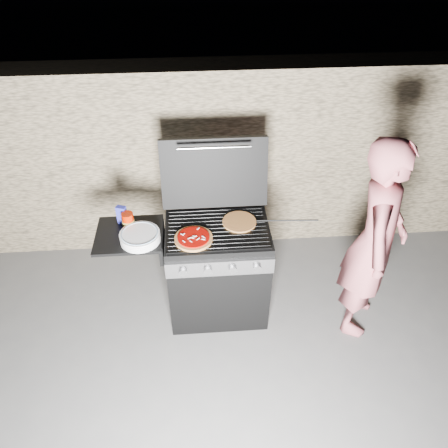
{
  "coord_description": "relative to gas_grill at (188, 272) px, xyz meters",
  "views": [
    {
      "loc": [
        -0.14,
        -2.56,
        3.02
      ],
      "look_at": [
        0.05,
        0.0,
        0.95
      ],
      "focal_mm": 35.0,
      "sensor_mm": 36.0,
      "label": 1
    }
  ],
  "objects": [
    {
      "name": "ground",
      "position": [
        0.25,
        0.0,
        -0.46
      ],
      "size": [
        50.0,
        50.0,
        0.0
      ],
      "primitive_type": "plane",
      "color": "#4D4D4D"
    },
    {
      "name": "pizza_topped",
      "position": [
        0.07,
        -0.12,
        0.47
      ],
      "size": [
        0.35,
        0.35,
        0.03
      ],
      "primitive_type": null,
      "rotation": [
        0.0,
        0.0,
        -0.3
      ],
      "color": "gold",
      "rests_on": "gas_grill"
    },
    {
      "name": "plate_stack",
      "position": [
        -0.33,
        -0.09,
        0.48
      ],
      "size": [
        0.34,
        0.34,
        0.07
      ],
      "primitive_type": "cylinder",
      "rotation": [
        0.0,
        0.0,
        -0.14
      ],
      "color": "white",
      "rests_on": "gas_grill"
    },
    {
      "name": "person",
      "position": [
        1.42,
        -0.19,
        0.41
      ],
      "size": [
        0.63,
        0.74,
        1.73
      ],
      "primitive_type": "imported",
      "rotation": [
        0.0,
        0.0,
        1.16
      ],
      "color": "#B0575E",
      "rests_on": "ground"
    },
    {
      "name": "stone_wall",
      "position": [
        0.25,
        1.05,
        0.44
      ],
      "size": [
        8.0,
        0.35,
        1.8
      ],
      "primitive_type": "cube",
      "color": "#9A8564",
      "rests_on": "ground"
    },
    {
      "name": "blue_carton",
      "position": [
        -0.47,
        0.13,
        0.53
      ],
      "size": [
        0.08,
        0.06,
        0.16
      ],
      "primitive_type": "cube",
      "rotation": [
        0.0,
        0.0,
        -0.33
      ],
      "color": "#252995",
      "rests_on": "gas_grill"
    },
    {
      "name": "pizza_plain",
      "position": [
        0.42,
        0.06,
        0.46
      ],
      "size": [
        0.34,
        0.34,
        0.01
      ],
      "primitive_type": "cylinder",
      "rotation": [
        0.0,
        0.0,
        0.36
      ],
      "color": "gold",
      "rests_on": "gas_grill"
    },
    {
      "name": "tongs",
      "position": [
        0.78,
        0.0,
        0.5
      ],
      "size": [
        0.45,
        0.14,
        0.09
      ],
      "primitive_type": "cylinder",
      "rotation": [
        0.0,
        1.4,
        -0.28
      ],
      "color": "black",
      "rests_on": "gas_grill"
    },
    {
      "name": "gas_grill",
      "position": [
        0.0,
        0.0,
        0.0
      ],
      "size": [
        1.34,
        0.79,
        0.91
      ],
      "primitive_type": null,
      "color": "black",
      "rests_on": "ground"
    },
    {
      "name": "sauce_jar",
      "position": [
        -0.42,
        0.07,
        0.52
      ],
      "size": [
        0.12,
        0.12,
        0.14
      ],
      "primitive_type": "cylinder",
      "rotation": [
        0.0,
        0.0,
        -0.42
      ],
      "color": "#A11600",
      "rests_on": "gas_grill"
    }
  ]
}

